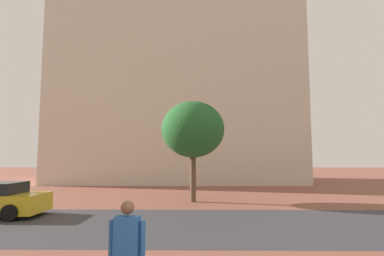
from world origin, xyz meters
The scene contains 5 objects.
ground_plane centered at (0.00, 10.00, 0.00)m, with size 120.00×120.00×0.00m, color brown.
street_asphalt_strip centered at (0.00, 7.67, 0.00)m, with size 120.00×6.24×0.00m, color #38383D.
landmark_building centered at (-1.93, 28.04, 11.95)m, with size 23.79×11.61×38.35m.
person_skater centered at (-1.36, 1.34, 0.96)m, with size 0.61×0.33×1.73m.
tree_curb_far centered at (-0.39, 13.35, 3.99)m, with size 3.52×3.52×5.59m.
Camera 1 is at (-0.25, -3.74, 2.44)m, focal length 28.61 mm.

